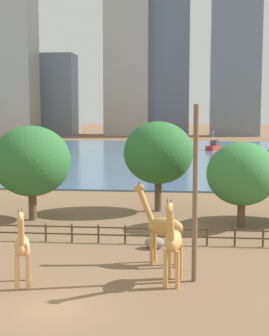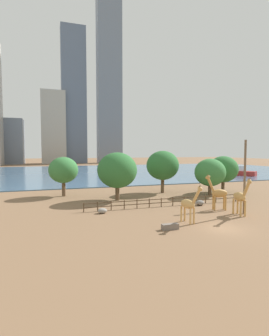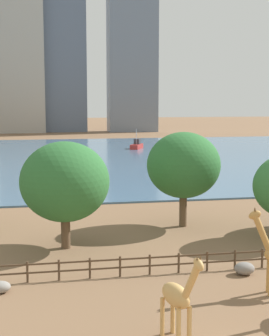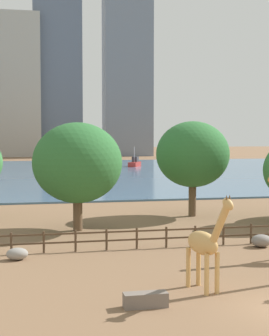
{
  "view_description": "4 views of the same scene",
  "coord_description": "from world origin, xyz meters",
  "px_view_note": "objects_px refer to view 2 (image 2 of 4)",
  "views": [
    {
      "loc": [
        6.03,
        -22.56,
        9.36
      ],
      "look_at": [
        0.43,
        34.46,
        2.64
      ],
      "focal_mm": 55.0,
      "sensor_mm": 36.0,
      "label": 1
    },
    {
      "loc": [
        -17.3,
        -22.7,
        8.13
      ],
      "look_at": [
        1.27,
        33.7,
        4.25
      ],
      "focal_mm": 28.0,
      "sensor_mm": 36.0,
      "label": 2
    },
    {
      "loc": [
        -8.33,
        -18.32,
        10.94
      ],
      "look_at": [
        0.9,
        31.62,
        4.08
      ],
      "focal_mm": 55.0,
      "sensor_mm": 36.0,
      "label": 3
    },
    {
      "loc": [
        -9.99,
        -18.5,
        6.96
      ],
      "look_at": [
        -1.19,
        24.69,
        4.15
      ],
      "focal_mm": 55.0,
      "sensor_mm": 36.0,
      "label": 4
    }
  ],
  "objects_px": {
    "giraffe_companion": "(189,204)",
    "giraffe_young": "(218,193)",
    "boulder_by_pole": "(200,203)",
    "tree_center_broad": "(63,170)",
    "tree_right_tall": "(163,165)",
    "tree_right_small": "(223,169)",
    "feeding_trough": "(170,227)",
    "giraffe_tall": "(240,197)",
    "tree_left_small": "(117,170)",
    "boulder_near_fence": "(102,211)",
    "utility_pole": "(245,177)",
    "tree_left_large": "(210,172)",
    "boat_ferry": "(118,167)",
    "boat_sailboat": "(243,172)"
  },
  "relations": [
    {
      "from": "tree_right_small",
      "to": "feeding_trough",
      "type": "bearing_deg",
      "value": -137.38
    },
    {
      "from": "giraffe_tall",
      "to": "tree_right_small",
      "type": "distance_m",
      "value": 19.45
    },
    {
      "from": "boulder_by_pole",
      "to": "tree_center_broad",
      "type": "height_order",
      "value": "tree_center_broad"
    },
    {
      "from": "boulder_near_fence",
      "to": "tree_right_tall",
      "type": "xyz_separation_m",
      "value": [
        14.43,
        13.0,
        4.98
      ]
    },
    {
      "from": "tree_center_broad",
      "to": "feeding_trough",
      "type": "bearing_deg",
      "value": -68.89
    },
    {
      "from": "giraffe_tall",
      "to": "tree_right_small",
      "type": "xyz_separation_m",
      "value": [
        9.89,
        16.61,
        2.17
      ]
    },
    {
      "from": "boat_ferry",
      "to": "boat_sailboat",
      "type": "relative_size",
      "value": 0.67
    },
    {
      "from": "boulder_by_pole",
      "to": "feeding_trough",
      "type": "bearing_deg",
      "value": -135.11
    },
    {
      "from": "boulder_near_fence",
      "to": "tree_right_small",
      "type": "xyz_separation_m",
      "value": [
        26.12,
        10.03,
        4.2
      ]
    },
    {
      "from": "giraffe_companion",
      "to": "feeding_trough",
      "type": "height_order",
      "value": "giraffe_companion"
    },
    {
      "from": "boulder_near_fence",
      "to": "boulder_by_pole",
      "type": "distance_m",
      "value": 14.85
    },
    {
      "from": "utility_pole",
      "to": "boulder_near_fence",
      "type": "distance_m",
      "value": 18.89
    },
    {
      "from": "utility_pole",
      "to": "boulder_near_fence",
      "type": "bearing_deg",
      "value": 161.11
    },
    {
      "from": "utility_pole",
      "to": "boulder_by_pole",
      "type": "bearing_deg",
      "value": 111.77
    },
    {
      "from": "giraffe_companion",
      "to": "boat_ferry",
      "type": "relative_size",
      "value": 0.89
    },
    {
      "from": "giraffe_young",
      "to": "boulder_by_pole",
      "type": "relative_size",
      "value": 3.85
    },
    {
      "from": "giraffe_companion",
      "to": "utility_pole",
      "type": "distance_m",
      "value": 9.54
    },
    {
      "from": "boulder_near_fence",
      "to": "boat_ferry",
      "type": "distance_m",
      "value": 83.47
    },
    {
      "from": "tree_left_small",
      "to": "tree_right_small",
      "type": "relative_size",
      "value": 1.11
    },
    {
      "from": "tree_left_large",
      "to": "tree_left_small",
      "type": "height_order",
      "value": "tree_left_small"
    },
    {
      "from": "giraffe_companion",
      "to": "tree_left_small",
      "type": "relative_size",
      "value": 0.57
    },
    {
      "from": "giraffe_companion",
      "to": "boat_ferry",
      "type": "height_order",
      "value": "boat_ferry"
    },
    {
      "from": "tree_right_tall",
      "to": "tree_right_small",
      "type": "relative_size",
      "value": 1.15
    },
    {
      "from": "feeding_trough",
      "to": "tree_center_broad",
      "type": "relative_size",
      "value": 0.25
    },
    {
      "from": "giraffe_companion",
      "to": "boulder_near_fence",
      "type": "distance_m",
      "value": 11.43
    },
    {
      "from": "tree_left_large",
      "to": "tree_right_small",
      "type": "height_order",
      "value": "tree_right_small"
    },
    {
      "from": "utility_pole",
      "to": "boulder_by_pole",
      "type": "height_order",
      "value": "utility_pole"
    },
    {
      "from": "boat_ferry",
      "to": "giraffe_tall",
      "type": "bearing_deg",
      "value": 21.73
    },
    {
      "from": "tree_right_tall",
      "to": "feeding_trough",
      "type": "bearing_deg",
      "value": -112.43
    },
    {
      "from": "boulder_near_fence",
      "to": "tree_center_broad",
      "type": "xyz_separation_m",
      "value": [
        -4.04,
        15.03,
        4.35
      ]
    },
    {
      "from": "giraffe_tall",
      "to": "giraffe_young",
      "type": "bearing_deg",
      "value": -162.9
    },
    {
      "from": "utility_pole",
      "to": "boat_sailboat",
      "type": "relative_size",
      "value": 1.25
    },
    {
      "from": "feeding_trough",
      "to": "tree_left_small",
      "type": "height_order",
      "value": "tree_left_small"
    },
    {
      "from": "tree_center_broad",
      "to": "tree_left_large",
      "type": "bearing_deg",
      "value": -16.83
    },
    {
      "from": "giraffe_companion",
      "to": "boulder_by_pole",
      "type": "bearing_deg",
      "value": 124.08
    },
    {
      "from": "giraffe_tall",
      "to": "boat_sailboat",
      "type": "distance_m",
      "value": 56.18
    },
    {
      "from": "utility_pole",
      "to": "boat_ferry",
      "type": "height_order",
      "value": "utility_pole"
    },
    {
      "from": "utility_pole",
      "to": "feeding_trough",
      "type": "relative_size",
      "value": 5.31
    },
    {
      "from": "tree_left_small",
      "to": "feeding_trough",
      "type": "bearing_deg",
      "value": -86.23
    },
    {
      "from": "giraffe_young",
      "to": "tree_right_tall",
      "type": "bearing_deg",
      "value": -70.95
    },
    {
      "from": "giraffe_companion",
      "to": "giraffe_young",
      "type": "relative_size",
      "value": 0.91
    },
    {
      "from": "giraffe_young",
      "to": "tree_right_tall",
      "type": "height_order",
      "value": "tree_right_tall"
    },
    {
      "from": "giraffe_companion",
      "to": "tree_right_tall",
      "type": "xyz_separation_m",
      "value": [
        6.07,
        20.58,
        3.17
      ]
    },
    {
      "from": "tree_center_broad",
      "to": "tree_left_small",
      "type": "relative_size",
      "value": 0.89
    },
    {
      "from": "utility_pole",
      "to": "tree_left_small",
      "type": "distance_m",
      "value": 19.39
    },
    {
      "from": "giraffe_tall",
      "to": "feeding_trough",
      "type": "bearing_deg",
      "value": -71.12
    },
    {
      "from": "tree_center_broad",
      "to": "tree_right_tall",
      "type": "height_order",
      "value": "tree_right_tall"
    },
    {
      "from": "giraffe_companion",
      "to": "giraffe_young",
      "type": "height_order",
      "value": "giraffe_young"
    },
    {
      "from": "boulder_by_pole",
      "to": "feeding_trough",
      "type": "distance_m",
      "value": 13.49
    },
    {
      "from": "giraffe_companion",
      "to": "boulder_by_pole",
      "type": "height_order",
      "value": "giraffe_companion"
    }
  ]
}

